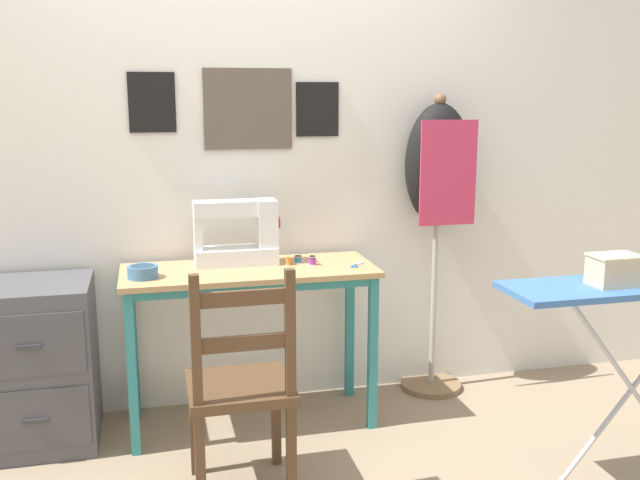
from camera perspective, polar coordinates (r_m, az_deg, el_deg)
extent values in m
plane|color=gray|center=(3.34, -4.83, -15.94)|extent=(14.00, 14.00, 0.00)
cube|color=silver|center=(3.50, -6.55, 7.15)|extent=(10.00, 0.05, 2.55)
cube|color=brown|center=(3.46, -5.78, 10.39)|extent=(0.42, 0.02, 0.38)
cube|color=black|center=(3.43, -13.30, 10.67)|extent=(0.21, 0.01, 0.27)
cube|color=black|center=(3.53, -0.21, 10.41)|extent=(0.21, 0.01, 0.26)
cube|color=tan|center=(3.29, -5.68, -2.46)|extent=(1.16, 0.46, 0.02)
cube|color=teal|center=(3.11, -5.16, -3.87)|extent=(1.08, 0.03, 0.04)
cube|color=teal|center=(3.19, -14.80, -10.37)|extent=(0.04, 0.04, 0.73)
cube|color=teal|center=(3.34, 4.23, -9.03)|extent=(0.04, 0.04, 0.73)
cube|color=teal|center=(3.56, -14.72, -8.10)|extent=(0.04, 0.04, 0.73)
cube|color=teal|center=(3.69, 2.38, -7.01)|extent=(0.04, 0.04, 0.73)
cube|color=white|center=(3.36, -6.72, -1.27)|extent=(0.38, 0.16, 0.08)
cube|color=white|center=(3.35, -4.30, 1.37)|extent=(0.09, 0.13, 0.22)
cube|color=white|center=(3.31, -7.20, 2.53)|extent=(0.34, 0.12, 0.07)
cube|color=white|center=(3.32, -9.74, 0.53)|extent=(0.04, 0.09, 0.15)
cylinder|color=#B22D2D|center=(3.36, -3.41, 1.41)|extent=(0.02, 0.06, 0.06)
cylinder|color=#99999E|center=(3.33, -4.33, 3.45)|extent=(0.01, 0.01, 0.02)
cylinder|color=teal|center=(3.18, -14.00, -2.49)|extent=(0.13, 0.13, 0.05)
cylinder|color=#243D54|center=(3.18, -14.02, -2.08)|extent=(0.10, 0.10, 0.01)
cube|color=silver|center=(3.35, 2.99, -1.89)|extent=(0.05, 0.09, 0.00)
cube|color=silver|center=(3.35, 3.19, -1.90)|extent=(0.07, 0.07, 0.00)
torus|color=#2870B7|center=(3.29, 2.78, -2.13)|extent=(0.03, 0.03, 0.01)
torus|color=#2870B7|center=(3.30, 2.71, -2.12)|extent=(0.03, 0.03, 0.01)
cylinder|color=orange|center=(3.32, -2.56, -1.66)|extent=(0.02, 0.02, 0.04)
cylinder|color=beige|center=(3.32, -2.56, -1.33)|extent=(0.03, 0.03, 0.00)
cylinder|color=beige|center=(3.33, -2.55, -2.00)|extent=(0.03, 0.03, 0.00)
cylinder|color=#2875C1|center=(3.37, -1.77, -1.56)|extent=(0.03, 0.03, 0.03)
cylinder|color=beige|center=(3.37, -1.77, -1.31)|extent=(0.04, 0.04, 0.00)
cylinder|color=beige|center=(3.37, -1.77, -1.81)|extent=(0.04, 0.04, 0.00)
cylinder|color=purple|center=(3.33, -0.64, -1.65)|extent=(0.03, 0.03, 0.04)
cylinder|color=beige|center=(3.32, -0.64, -1.32)|extent=(0.04, 0.04, 0.00)
cylinder|color=beige|center=(3.33, -0.63, -1.97)|extent=(0.04, 0.04, 0.00)
cube|color=#513823|center=(2.83, -6.45, -11.63)|extent=(0.40, 0.38, 0.04)
cube|color=#513823|center=(3.06, -10.02, -14.54)|extent=(0.04, 0.04, 0.41)
cube|color=#513823|center=(3.09, -3.53, -14.06)|extent=(0.04, 0.04, 0.41)
cube|color=#513823|center=(2.77, -9.55, -17.40)|extent=(0.04, 0.04, 0.41)
cube|color=#513823|center=(2.81, -2.31, -16.81)|extent=(0.04, 0.04, 0.41)
cube|color=#513823|center=(2.57, -9.91, -7.93)|extent=(0.04, 0.04, 0.48)
cube|color=#513823|center=(2.62, -2.40, -7.45)|extent=(0.04, 0.04, 0.48)
cube|color=#513823|center=(2.55, -6.19, -4.64)|extent=(0.34, 0.02, 0.06)
cube|color=#513823|center=(2.60, -6.11, -8.20)|extent=(0.34, 0.02, 0.06)
cube|color=#4C4C51|center=(3.43, -21.50, -9.20)|extent=(0.47, 0.45, 0.74)
cube|color=#46464B|center=(3.17, -22.24, -7.87)|extent=(0.44, 0.01, 0.27)
cube|color=#333338|center=(3.16, -22.27, -7.93)|extent=(0.10, 0.01, 0.02)
cube|color=#46464B|center=(3.29, -21.80, -13.23)|extent=(0.44, 0.01, 0.27)
cube|color=#333338|center=(3.28, -21.82, -13.30)|extent=(0.10, 0.01, 0.02)
cylinder|color=#846647|center=(3.94, 8.86, -11.38)|extent=(0.32, 0.32, 0.03)
cylinder|color=#ADA89E|center=(3.77, 9.08, -4.49)|extent=(0.03, 0.03, 0.95)
ellipsoid|color=black|center=(3.65, 9.43, 5.99)|extent=(0.34, 0.25, 0.61)
sphere|color=brown|center=(3.63, 9.60, 11.02)|extent=(0.06, 0.06, 0.06)
cube|color=#C63356|center=(3.53, 10.23, 5.29)|extent=(0.29, 0.01, 0.51)
cylinder|color=#B7B7BC|center=(3.10, 23.69, -10.84)|extent=(0.67, 0.02, 0.83)
cylinder|color=#B7B7BC|center=(3.10, 23.69, -10.84)|extent=(0.67, 0.02, 0.83)
cube|color=beige|center=(2.86, 22.49, -2.31)|extent=(0.17, 0.12, 0.11)
cube|color=beige|center=(2.85, 22.58, -1.17)|extent=(0.18, 0.13, 0.01)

